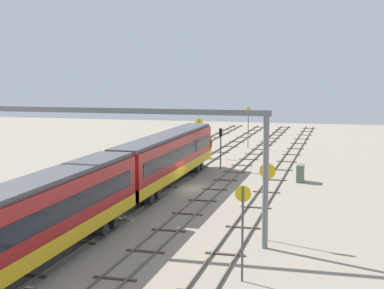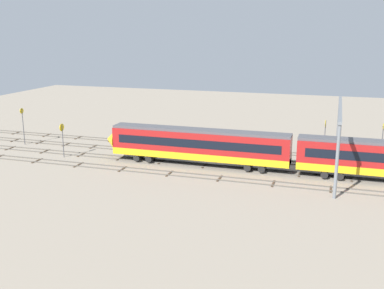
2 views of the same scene
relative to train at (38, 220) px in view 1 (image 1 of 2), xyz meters
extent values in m
plane|color=gray|center=(23.43, -2.37, -2.66)|extent=(146.47, 146.47, 0.00)
cube|color=#59544C|center=(23.43, -10.19, -2.58)|extent=(130.47, 0.07, 0.16)
cube|color=#59544C|center=(23.43, -8.76, -2.58)|extent=(130.47, 0.07, 0.16)
cube|color=#473828|center=(4.79, -9.47, -2.62)|extent=(0.24, 2.40, 0.08)
cube|color=#473828|center=(11.00, -9.47, -2.62)|extent=(0.24, 2.40, 0.08)
cube|color=#473828|center=(17.22, -9.47, -2.62)|extent=(0.24, 2.40, 0.08)
cube|color=#473828|center=(23.43, -9.47, -2.62)|extent=(0.24, 2.40, 0.08)
cube|color=#473828|center=(29.64, -9.47, -2.62)|extent=(0.24, 2.40, 0.08)
cube|color=#473828|center=(35.85, -9.47, -2.62)|extent=(0.24, 2.40, 0.08)
cube|color=#473828|center=(42.07, -9.47, -2.62)|extent=(0.24, 2.40, 0.08)
cube|color=#473828|center=(48.28, -9.47, -2.62)|extent=(0.24, 2.40, 0.08)
cube|color=#473828|center=(54.49, -9.47, -2.62)|extent=(0.24, 2.40, 0.08)
cube|color=#473828|center=(60.71, -9.47, -2.62)|extent=(0.24, 2.40, 0.08)
cube|color=#473828|center=(66.92, -9.47, -2.62)|extent=(0.24, 2.40, 0.08)
cube|color=#473828|center=(73.13, -9.47, -2.62)|extent=(0.24, 2.40, 0.08)
cube|color=#473828|center=(79.34, -9.47, -2.62)|extent=(0.24, 2.40, 0.08)
cube|color=#473828|center=(85.56, -9.47, -2.62)|extent=(0.24, 2.40, 0.08)
cube|color=#59544C|center=(23.43, -5.45, -2.58)|extent=(130.47, 0.07, 0.16)
cube|color=#59544C|center=(23.43, -4.02, -2.58)|extent=(130.47, 0.07, 0.16)
cube|color=#473828|center=(-0.73, -4.74, -2.62)|extent=(0.24, 2.40, 0.08)
cube|color=#473828|center=(4.10, -4.74, -2.62)|extent=(0.24, 2.40, 0.08)
cube|color=#473828|center=(8.93, -4.74, -2.62)|extent=(0.24, 2.40, 0.08)
cube|color=#473828|center=(13.76, -4.74, -2.62)|extent=(0.24, 2.40, 0.08)
cube|color=#473828|center=(18.60, -4.74, -2.62)|extent=(0.24, 2.40, 0.08)
cube|color=#473828|center=(23.43, -4.74, -2.62)|extent=(0.24, 2.40, 0.08)
cube|color=#473828|center=(28.26, -4.74, -2.62)|extent=(0.24, 2.40, 0.08)
cube|color=#473828|center=(33.09, -4.74, -2.62)|extent=(0.24, 2.40, 0.08)
cube|color=#473828|center=(37.93, -4.74, -2.62)|extent=(0.24, 2.40, 0.08)
cube|color=#473828|center=(42.76, -4.74, -2.62)|extent=(0.24, 2.40, 0.08)
cube|color=#473828|center=(47.59, -4.74, -2.62)|extent=(0.24, 2.40, 0.08)
cube|color=#473828|center=(52.42, -4.74, -2.62)|extent=(0.24, 2.40, 0.08)
cube|color=#473828|center=(57.25, -4.74, -2.62)|extent=(0.24, 2.40, 0.08)
cube|color=#473828|center=(62.09, -4.74, -2.62)|extent=(0.24, 2.40, 0.08)
cube|color=#473828|center=(66.92, -4.74, -2.62)|extent=(0.24, 2.40, 0.08)
cube|color=#473828|center=(71.75, -4.74, -2.62)|extent=(0.24, 2.40, 0.08)
cube|color=#473828|center=(76.58, -4.74, -2.62)|extent=(0.24, 2.40, 0.08)
cube|color=#473828|center=(81.41, -4.74, -2.62)|extent=(0.24, 2.40, 0.08)
cube|color=#473828|center=(86.25, -4.74, -2.62)|extent=(0.24, 2.40, 0.08)
cube|color=#59544C|center=(23.43, -0.72, -2.58)|extent=(130.47, 0.07, 0.16)
cube|color=#59544C|center=(23.43, 0.72, -2.58)|extent=(130.47, 0.07, 0.16)
cube|color=#473828|center=(-1.42, 0.00, -2.62)|extent=(0.24, 2.40, 0.08)
cube|color=#473828|center=(4.79, 0.00, -2.62)|extent=(0.24, 2.40, 0.08)
cube|color=#473828|center=(11.00, 0.00, -2.62)|extent=(0.24, 2.40, 0.08)
cube|color=#473828|center=(17.22, 0.00, -2.62)|extent=(0.24, 2.40, 0.08)
cube|color=#473828|center=(23.43, 0.00, -2.62)|extent=(0.24, 2.40, 0.08)
cube|color=#473828|center=(29.64, 0.00, -2.62)|extent=(0.24, 2.40, 0.08)
cube|color=#473828|center=(35.85, 0.00, -2.62)|extent=(0.24, 2.40, 0.08)
cube|color=#473828|center=(42.07, 0.00, -2.62)|extent=(0.24, 2.40, 0.08)
cube|color=#473828|center=(48.28, 0.00, -2.62)|extent=(0.24, 2.40, 0.08)
cube|color=#473828|center=(54.49, 0.00, -2.62)|extent=(0.24, 2.40, 0.08)
cube|color=#473828|center=(60.71, 0.00, -2.62)|extent=(0.24, 2.40, 0.08)
cube|color=#473828|center=(66.92, 0.00, -2.62)|extent=(0.24, 2.40, 0.08)
cube|color=#473828|center=(73.13, 0.00, -2.62)|extent=(0.24, 2.40, 0.08)
cube|color=#473828|center=(79.34, 0.00, -2.62)|extent=(0.24, 2.40, 0.08)
cube|color=#473828|center=(85.56, 0.00, -2.62)|extent=(0.24, 2.40, 0.08)
cube|color=#59544C|center=(23.43, 4.02, -2.58)|extent=(130.47, 0.07, 0.16)
cube|color=#59544C|center=(23.43, 5.45, -2.58)|extent=(130.47, 0.07, 0.16)
cube|color=#473828|center=(7.12, 4.74, -2.62)|extent=(0.24, 2.40, 0.08)
cube|color=#473828|center=(13.64, 4.74, -2.62)|extent=(0.24, 2.40, 0.08)
cube|color=#473828|center=(20.17, 4.74, -2.62)|extent=(0.24, 2.40, 0.08)
cube|color=#473828|center=(26.69, 4.74, -2.62)|extent=(0.24, 2.40, 0.08)
cube|color=#473828|center=(33.21, 4.74, -2.62)|extent=(0.24, 2.40, 0.08)
cube|color=#473828|center=(39.74, 4.74, -2.62)|extent=(0.24, 2.40, 0.08)
cube|color=#473828|center=(46.26, 4.74, -2.62)|extent=(0.24, 2.40, 0.08)
cube|color=#473828|center=(52.78, 4.74, -2.62)|extent=(0.24, 2.40, 0.08)
cube|color=#473828|center=(59.31, 4.74, -2.62)|extent=(0.24, 2.40, 0.08)
cube|color=#473828|center=(65.83, 4.74, -2.62)|extent=(0.24, 2.40, 0.08)
cube|color=#473828|center=(72.35, 4.74, -2.62)|extent=(0.24, 2.40, 0.08)
cube|color=#473828|center=(78.88, 4.74, -2.62)|extent=(0.24, 2.40, 0.08)
cube|color=#473828|center=(85.40, 4.74, -2.62)|extent=(0.24, 2.40, 0.08)
cube|color=maroon|center=(24.20, 0.00, 0.20)|extent=(24.00, 2.90, 3.60)
cube|color=gold|center=(24.20, 0.00, -1.15)|extent=(24.00, 2.94, 0.90)
cube|color=#4C4C51|center=(24.20, 0.00, 2.15)|extent=(24.00, 2.50, 0.30)
cube|color=black|center=(24.20, -1.46, 0.63)|extent=(22.00, 0.04, 1.10)
cube|color=black|center=(24.20, 1.46, 0.63)|extent=(22.00, 0.04, 1.10)
cylinder|color=black|center=(15.62, 0.00, -2.05)|extent=(0.90, 2.70, 0.90)
cylinder|color=black|center=(17.42, 0.00, -2.05)|extent=(0.90, 2.70, 0.90)
cylinder|color=black|center=(30.98, 0.00, -2.05)|extent=(0.90, 2.70, 0.90)
cylinder|color=black|center=(32.78, 0.00, -2.05)|extent=(0.90, 2.70, 0.90)
cube|color=maroon|center=(-0.60, 0.00, 0.20)|extent=(24.00, 2.90, 3.60)
cube|color=gold|center=(-0.60, 0.00, -1.15)|extent=(24.00, 2.94, 0.90)
cube|color=#4C4C51|center=(-0.60, 0.00, 2.15)|extent=(24.00, 2.50, 0.30)
cube|color=black|center=(-0.60, -1.46, 0.63)|extent=(22.00, 0.04, 1.10)
cube|color=black|center=(-0.60, 1.46, 0.63)|extent=(22.00, 0.04, 1.10)
cylinder|color=black|center=(6.18, 0.00, -2.05)|extent=(0.90, 2.70, 0.90)
cylinder|color=black|center=(7.98, 0.00, -2.05)|extent=(0.90, 2.70, 0.90)
cone|color=gold|center=(37.00, 0.00, 0.02)|extent=(1.60, 3.24, 3.24)
cylinder|color=slate|center=(6.71, -11.55, 1.40)|extent=(0.36, 0.36, 8.12)
cube|color=slate|center=(6.71, -1.99, 5.63)|extent=(0.40, 19.73, 0.35)
cylinder|color=#4C4C51|center=(43.82, 1.84, -0.25)|extent=(0.12, 0.12, 4.81)
cylinder|color=yellow|center=(43.86, 1.84, 1.67)|extent=(0.05, 1.07, 1.07)
cube|color=black|center=(43.89, 1.84, 1.67)|extent=(0.02, 0.48, 0.12)
cylinder|color=#4C4C51|center=(0.70, -11.19, -0.17)|extent=(0.12, 0.12, 4.97)
cylinder|color=yellow|center=(0.74, -11.19, 1.94)|extent=(0.05, 0.85, 0.85)
cube|color=black|center=(0.77, -11.19, 1.94)|extent=(0.02, 0.38, 0.12)
cylinder|color=#4C4C51|center=(8.47, -11.43, -0.18)|extent=(0.12, 0.12, 4.95)
cylinder|color=yellow|center=(8.51, -11.43, 1.83)|extent=(0.05, 1.02, 1.02)
cube|color=black|center=(8.54, -11.43, 1.83)|extent=(0.02, 0.46, 0.12)
cylinder|color=#4C4C51|center=(53.97, -2.84, 0.23)|extent=(0.12, 0.12, 5.78)
cylinder|color=yellow|center=(54.01, -2.84, 2.74)|extent=(0.05, 0.85, 0.85)
cube|color=black|center=(54.04, -2.84, 2.74)|extent=(0.02, 0.38, 0.12)
cylinder|color=#4C4C51|center=(34.79, -2.88, -0.82)|extent=(0.14, 0.14, 3.68)
cube|color=black|center=(34.79, -2.88, 1.47)|extent=(0.20, 0.32, 0.90)
sphere|color=yellow|center=(34.90, -2.88, 1.67)|extent=(0.20, 0.20, 0.20)
sphere|color=#262626|center=(34.90, -2.88, 1.27)|extent=(0.20, 0.20, 0.20)
cube|color=#597259|center=(29.55, -12.01, -1.81)|extent=(1.56, 0.69, 1.70)
cube|color=#333333|center=(30.34, -12.01, -1.55)|extent=(0.02, 0.48, 0.24)
camera|label=1|loc=(-28.14, -16.06, 8.05)|focal=54.87mm
camera|label=2|loc=(7.28, 56.61, 14.91)|focal=42.96mm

